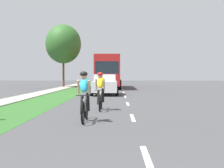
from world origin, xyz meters
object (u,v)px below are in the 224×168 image
(cyclist_trailing, at_px, (100,91))
(bus_red, at_px, (109,71))
(suv_dark_green, at_px, (111,78))
(sedan_white, at_px, (105,84))
(cyclist_lead, at_px, (85,96))
(street_tree_far, at_px, (63,44))

(cyclist_trailing, xyz_separation_m, bus_red, (-0.29, 21.89, 1.17))
(cyclist_trailing, height_order, suv_dark_green, suv_dark_green)
(sedan_white, relative_size, bus_red, 0.37)
(suv_dark_green, bearing_deg, cyclist_lead, -90.00)
(sedan_white, relative_size, street_tree_far, 0.56)
(cyclist_lead, xyz_separation_m, bus_red, (0.03, 25.05, 1.17))
(bus_red, relative_size, suv_dark_green, 2.47)
(bus_red, xyz_separation_m, street_tree_far, (-5.60, 2.61, 3.27))
(sedan_white, height_order, bus_red, bus_red)
(cyclist_trailing, distance_m, suv_dark_green, 38.25)
(cyclist_trailing, bearing_deg, bus_red, 90.76)
(suv_dark_green, xyz_separation_m, street_tree_far, (-5.57, -13.74, 4.30))
(cyclist_lead, relative_size, sedan_white, 0.40)
(cyclist_lead, height_order, street_tree_far, street_tree_far)
(bus_red, height_order, street_tree_far, street_tree_far)
(cyclist_lead, xyz_separation_m, suv_dark_green, (0.00, 41.40, 0.14))
(suv_dark_green, distance_m, street_tree_far, 15.44)
(sedan_white, bearing_deg, cyclist_lead, -90.52)
(cyclist_lead, height_order, bus_red, bus_red)
(street_tree_far, bearing_deg, sedan_white, -68.68)
(sedan_white, xyz_separation_m, street_tree_far, (-5.69, 14.57, 4.48))
(bus_red, bearing_deg, suv_dark_green, 90.11)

